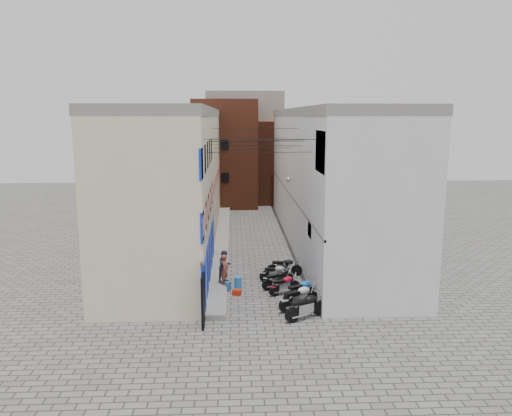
{
  "coord_description": "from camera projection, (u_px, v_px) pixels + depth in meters",
  "views": [
    {
      "loc": [
        -1.22,
        -19.87,
        8.53
      ],
      "look_at": [
        0.12,
        9.88,
        3.0
      ],
      "focal_mm": 35.0,
      "sensor_mm": 36.0,
      "label": 1
    }
  ],
  "objects": [
    {
      "name": "motorcycle_g",
      "position": [
        284.0,
        266.0,
        26.89
      ],
      "size": [
        1.97,
        0.8,
        1.11
      ],
      "primitive_type": null,
      "rotation": [
        0.0,
        0.0,
        -1.67
      ],
      "color": "black",
      "rests_on": "ground"
    },
    {
      "name": "motorcycle_d",
      "position": [
        284.0,
        284.0,
        24.15
      ],
      "size": [
        1.81,
        1.39,
        1.03
      ],
      "primitive_type": null,
      "rotation": [
        0.0,
        0.0,
        -1.03
      ],
      "color": "red",
      "rests_on": "ground"
    },
    {
      "name": "motorcycle_c",
      "position": [
        302.0,
        290.0,
        23.05
      ],
      "size": [
        2.15,
        1.66,
        1.22
      ],
      "primitive_type": null,
      "rotation": [
        0.0,
        0.0,
        -1.03
      ],
      "color": "blue",
      "rests_on": "ground"
    },
    {
      "name": "person_a",
      "position": [
        225.0,
        269.0,
        24.75
      ],
      "size": [
        0.48,
        0.62,
        1.52
      ],
      "primitive_type": "imported",
      "rotation": [
        0.0,
        0.0,
        1.34
      ],
      "color": "brown",
      "rests_on": "plinth"
    },
    {
      "name": "motorcycle_e",
      "position": [
        278.0,
        278.0,
        24.9
      ],
      "size": [
        1.85,
        1.26,
        1.03
      ],
      "primitive_type": null,
      "rotation": [
        0.0,
        0.0,
        -1.14
      ],
      "color": "black",
      "rests_on": "ground"
    },
    {
      "name": "building_right",
      "position": [
        327.0,
        177.0,
        33.29
      ],
      "size": [
        5.94,
        26.0,
        9.0
      ],
      "color": "silver",
      "rests_on": "ground"
    },
    {
      "name": "building_far_brick_left",
      "position": [
        225.0,
        153.0,
        47.63
      ],
      "size": [
        6.0,
        6.0,
        10.0
      ],
      "primitive_type": "cube",
      "color": "brown",
      "rests_on": "ground"
    },
    {
      "name": "overhead_wires",
      "position": [
        256.0,
        142.0,
        27.34
      ],
      "size": [
        5.8,
        13.02,
        1.32
      ],
      "color": "black",
      "rests_on": "ground"
    },
    {
      "name": "motorcycle_a",
      "position": [
        306.0,
        305.0,
        21.15
      ],
      "size": [
        2.18,
        1.6,
        1.22
      ],
      "primitive_type": null,
      "rotation": [
        0.0,
        0.0,
        -1.07
      ],
      "color": "black",
      "rests_on": "ground"
    },
    {
      "name": "plinth",
      "position": [
        222.0,
        242.0,
        33.79
      ],
      "size": [
        0.9,
        26.0,
        0.25
      ],
      "primitive_type": "cube",
      "color": "gray",
      "rests_on": "ground"
    },
    {
      "name": "water_jug_far",
      "position": [
        238.0,
        283.0,
        24.98
      ],
      "size": [
        0.39,
        0.39,
        0.57
      ],
      "primitive_type": "cylinder",
      "rotation": [
        0.0,
        0.0,
        -0.05
      ],
      "color": "#297FCD",
      "rests_on": "ground"
    },
    {
      "name": "water_jug_near",
      "position": [
        228.0,
        286.0,
        24.64
      ],
      "size": [
        0.34,
        0.34,
        0.46
      ],
      "primitive_type": "cylinder",
      "rotation": [
        0.0,
        0.0,
        0.2
      ],
      "color": "#2266AD",
      "rests_on": "ground"
    },
    {
      "name": "building_far_brick_right",
      "position": [
        276.0,
        161.0,
        50.0
      ],
      "size": [
        5.0,
        6.0,
        8.0
      ],
      "primitive_type": "cube",
      "color": "brown",
      "rests_on": "ground"
    },
    {
      "name": "ground",
      "position": [
        264.0,
        320.0,
        21.13
      ],
      "size": [
        90.0,
        90.0,
        0.0
      ],
      "primitive_type": "plane",
      "color": "#5D5B58",
      "rests_on": "ground"
    },
    {
      "name": "person_b",
      "position": [
        225.0,
        266.0,
        25.09
      ],
      "size": [
        0.99,
        1.0,
        1.63
      ],
      "primitive_type": "imported",
      "rotation": [
        0.0,
        0.0,
        0.82
      ],
      "color": "#2C2E42",
      "rests_on": "plinth"
    },
    {
      "name": "building_far_concrete",
      "position": [
        245.0,
        144.0,
        53.52
      ],
      "size": [
        8.0,
        5.0,
        11.0
      ],
      "primitive_type": "cube",
      "color": "gray",
      "rests_on": "ground"
    },
    {
      "name": "building_left",
      "position": [
        177.0,
        178.0,
        32.81
      ],
      "size": [
        5.1,
        27.0,
        9.0
      ],
      "color": "beige",
      "rests_on": "ground"
    },
    {
      "name": "motorcycle_f",
      "position": [
        276.0,
        272.0,
        25.96
      ],
      "size": [
        1.78,
        0.62,
        1.02
      ],
      "primitive_type": null,
      "rotation": [
        0.0,
        0.0,
        -1.61
      ],
      "color": "#A3A3A7",
      "rests_on": "ground"
    },
    {
      "name": "red_crate",
      "position": [
        237.0,
        292.0,
        24.07
      ],
      "size": [
        0.47,
        0.39,
        0.26
      ],
      "primitive_type": "cube",
      "rotation": [
        0.0,
        0.0,
        -0.18
      ],
      "color": "#B2220C",
      "rests_on": "ground"
    },
    {
      "name": "far_shopfront",
      "position": [
        247.0,
        197.0,
        45.66
      ],
      "size": [
        2.0,
        0.3,
        2.4
      ],
      "primitive_type": "cube",
      "color": "black",
      "rests_on": "ground"
    },
    {
      "name": "motorcycle_b",
      "position": [
        300.0,
        296.0,
        22.2
      ],
      "size": [
        2.2,
        1.61,
        1.24
      ],
      "primitive_type": null,
      "rotation": [
        0.0,
        0.0,
        -1.08
      ],
      "color": "silver",
      "rests_on": "ground"
    }
  ]
}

